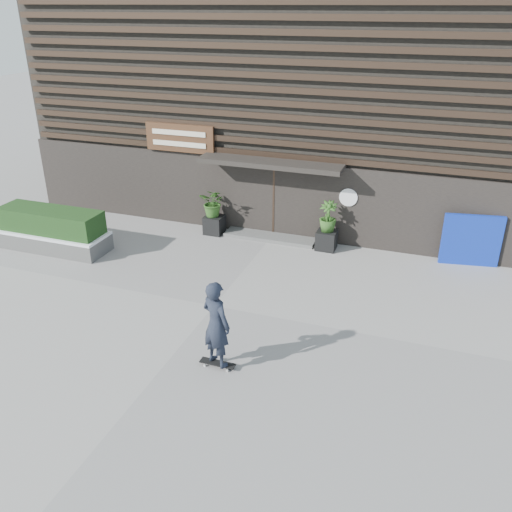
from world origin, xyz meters
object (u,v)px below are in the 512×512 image
at_px(raised_bed, 54,241).
at_px(planter_pot_left, 214,225).
at_px(blue_tarp, 471,240).
at_px(planter_pot_right, 326,240).
at_px(skateboarder, 216,324).

bearing_deg(raised_bed, planter_pot_left, 33.45).
height_order(raised_bed, blue_tarp, blue_tarp).
relative_size(raised_bed, blue_tarp, 2.12).
distance_m(planter_pot_right, skateboarder, 6.77).
bearing_deg(skateboarder, blue_tarp, 54.52).
distance_m(raised_bed, skateboarder, 8.24).
bearing_deg(blue_tarp, raised_bed, -175.28).
bearing_deg(planter_pot_right, raised_bed, -160.82).
bearing_deg(planter_pot_right, skateboarder, -96.94).
relative_size(planter_pot_right, skateboarder, 0.30).
relative_size(planter_pot_left, raised_bed, 0.17).
bearing_deg(skateboarder, planter_pot_left, 114.08).
relative_size(planter_pot_left, skateboarder, 0.30).
xyz_separation_m(planter_pot_left, skateboarder, (2.99, -6.68, 0.75)).
xyz_separation_m(planter_pot_left, planter_pot_right, (3.80, 0.00, 0.00)).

